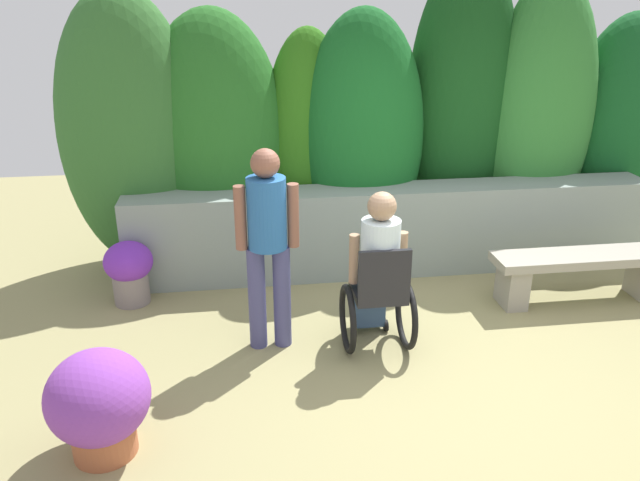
% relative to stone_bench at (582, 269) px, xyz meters
% --- Properties ---
extents(ground_plane, '(12.49, 12.49, 0.00)m').
position_rel_stone_bench_xyz_m(ground_plane, '(-1.57, -1.09, -0.32)').
color(ground_plane, '#8F8759').
extents(stone_retaining_wall, '(5.30, 0.46, 0.89)m').
position_rel_stone_bench_xyz_m(stone_retaining_wall, '(-1.57, 0.91, 0.13)').
color(stone_retaining_wall, gray).
rests_on(stone_retaining_wall, ground).
extents(hedge_backdrop, '(6.69, 1.10, 3.12)m').
position_rel_stone_bench_xyz_m(hedge_backdrop, '(-1.66, 1.51, 1.04)').
color(hedge_backdrop, '#32692C').
rests_on(hedge_backdrop, ground).
extents(stone_bench, '(1.68, 0.38, 0.47)m').
position_rel_stone_bench_xyz_m(stone_bench, '(0.00, 0.00, 0.00)').
color(stone_bench, gray).
rests_on(stone_bench, ground).
extents(person_in_wheelchair, '(0.53, 0.66, 1.33)m').
position_rel_stone_bench_xyz_m(person_in_wheelchair, '(-2.06, -0.53, 0.30)').
color(person_in_wheelchair, black).
rests_on(person_in_wheelchair, ground).
extents(person_standing_companion, '(0.49, 0.30, 1.64)m').
position_rel_stone_bench_xyz_m(person_standing_companion, '(-2.90, -0.40, 0.63)').
color(person_standing_companion, '#434473').
rests_on(person_standing_companion, ground).
extents(flower_pot_terracotta_by_wall, '(0.63, 0.63, 0.71)m').
position_rel_stone_bench_xyz_m(flower_pot_terracotta_by_wall, '(-4.01, -1.55, 0.05)').
color(flower_pot_terracotta_by_wall, '#A75837').
rests_on(flower_pot_terracotta_by_wall, ground).
extents(flower_pot_red_accent, '(0.44, 0.44, 0.60)m').
position_rel_stone_bench_xyz_m(flower_pot_red_accent, '(-4.14, 0.53, 0.02)').
color(flower_pot_red_accent, slate).
rests_on(flower_pot_red_accent, ground).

